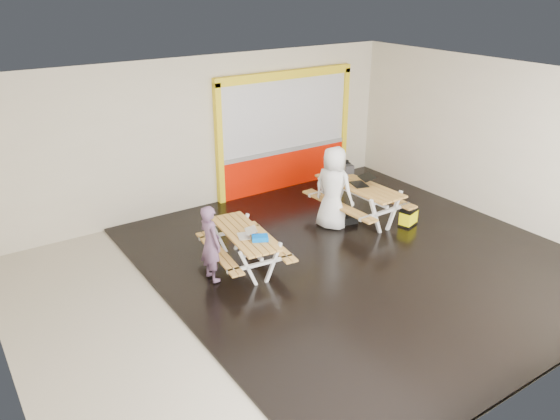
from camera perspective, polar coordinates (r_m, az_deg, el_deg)
room at (r=9.31m, az=3.10°, el=2.41°), size 10.02×8.02×3.52m
deck at (r=10.76m, az=8.26°, el=-4.88°), size 7.50×7.98×0.05m
kiosk at (r=13.66m, az=0.57°, el=7.96°), size 3.88×0.16×3.00m
picnic_table_left at (r=10.06m, az=-3.76°, el=-3.23°), size 1.47×2.00×0.75m
picnic_table_right at (r=12.12m, az=8.24°, el=1.75°), size 1.53×2.20×0.86m
person_left at (r=9.57m, az=-7.30°, el=-3.48°), size 0.36×0.53×1.41m
person_right at (r=11.63m, az=5.62°, el=2.24°), size 0.87×1.05×1.84m
laptop_left at (r=9.81m, az=-3.54°, el=-2.52°), size 0.42×0.40×0.14m
laptop_right at (r=12.05m, az=8.59°, el=2.95°), size 0.56×0.53×0.20m
blue_pouch at (r=9.67m, az=-2.11°, el=-2.95°), size 0.34×0.31×0.08m
toolbox at (r=12.67m, az=6.71°, el=4.25°), size 0.47×0.31×0.25m
backpack at (r=13.10m, az=6.77°, el=4.09°), size 0.34×0.27×0.50m
dark_case at (r=12.08m, az=6.91°, el=-0.94°), size 0.50×0.41×0.16m
fluke_bag at (r=12.17m, az=13.31°, el=-0.77°), size 0.48×0.38×0.36m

